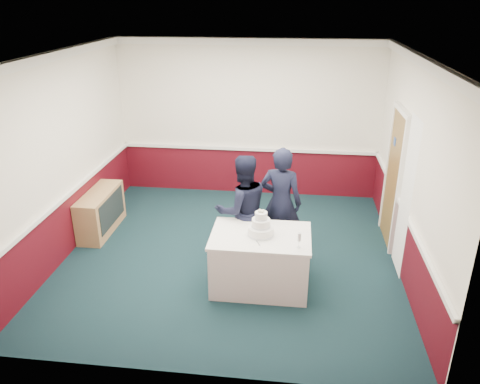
# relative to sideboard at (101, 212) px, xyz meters

# --- Properties ---
(ground) EXTENTS (5.00, 5.00, 0.00)m
(ground) POSITION_rel_sideboard_xyz_m (2.28, -0.52, -0.35)
(ground) COLOR #132B2F
(ground) RESTS_ON ground
(room_shell) EXTENTS (5.00, 5.00, 3.00)m
(room_shell) POSITION_rel_sideboard_xyz_m (2.36, 0.09, 1.62)
(room_shell) COLOR white
(room_shell) RESTS_ON ground
(sideboard) EXTENTS (0.41, 1.20, 0.70)m
(sideboard) POSITION_rel_sideboard_xyz_m (0.00, 0.00, 0.00)
(sideboard) COLOR #A3824F
(sideboard) RESTS_ON ground
(cake_table) EXTENTS (1.32, 0.92, 0.79)m
(cake_table) POSITION_rel_sideboard_xyz_m (2.79, -1.30, 0.05)
(cake_table) COLOR white
(cake_table) RESTS_ON ground
(wedding_cake) EXTENTS (0.35, 0.35, 0.36)m
(wedding_cake) POSITION_rel_sideboard_xyz_m (2.79, -1.30, 0.55)
(wedding_cake) COLOR white
(wedding_cake) RESTS_ON cake_table
(cake_knife) EXTENTS (0.10, 0.21, 0.00)m
(cake_knife) POSITION_rel_sideboard_xyz_m (2.76, -1.50, 0.44)
(cake_knife) COLOR silver
(cake_knife) RESTS_ON cake_table
(champagne_flute) EXTENTS (0.05, 0.05, 0.21)m
(champagne_flute) POSITION_rel_sideboard_xyz_m (3.29, -1.58, 0.58)
(champagne_flute) COLOR silver
(champagne_flute) RESTS_ON cake_table
(person_man) EXTENTS (1.00, 0.91, 1.67)m
(person_man) POSITION_rel_sideboard_xyz_m (2.47, -0.67, 0.49)
(person_man) COLOR black
(person_man) RESTS_ON ground
(person_woman) EXTENTS (0.69, 0.52, 1.72)m
(person_woman) POSITION_rel_sideboard_xyz_m (3.01, -0.39, 0.51)
(person_woman) COLOR black
(person_woman) RESTS_ON ground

